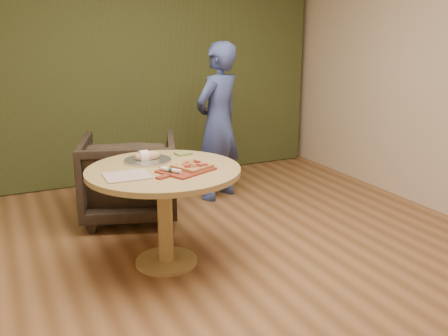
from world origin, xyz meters
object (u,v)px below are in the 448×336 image
pizza_paddle (185,170)px  serving_tray (148,160)px  flatbread_pizza (193,166)px  person_standing (218,122)px  pedestal_table (164,187)px  armchair (129,173)px  bread_roll (146,156)px  cutlery_roll (171,170)px

pizza_paddle → serving_tray: serving_tray is taller
flatbread_pizza → serving_tray: bearing=121.6°
person_standing → pedestal_table: bearing=24.3°
pizza_paddle → person_standing: size_ratio=0.30×
pizza_paddle → flatbread_pizza: (0.06, 0.02, 0.02)m
pizza_paddle → armchair: 1.24m
pizza_paddle → bread_roll: size_ratio=2.45×
flatbread_pizza → person_standing: size_ratio=0.18×
cutlery_roll → pedestal_table: bearing=57.4°
pedestal_table → person_standing: (1.00, 1.22, 0.19)m
cutlery_roll → bread_roll: size_ratio=0.93×
person_standing → pizza_paddle: bearing=30.6°
bread_roll → person_standing: person_standing is taller
pedestal_table → pizza_paddle: size_ratio=2.36×
flatbread_pizza → serving_tray: 0.42m
pedestal_table → bread_roll: (-0.05, 0.23, 0.18)m
cutlery_roll → pizza_paddle: bearing=-20.7°
pedestal_table → person_standing: person_standing is taller
serving_tray → bread_roll: (-0.01, 0.00, 0.04)m
pizza_paddle → armchair: bearing=70.5°
pedestal_table → armchair: armchair is taller
cutlery_roll → serving_tray: 0.40m
serving_tray → person_standing: person_standing is taller
serving_tray → armchair: (0.06, 0.82, -0.33)m
flatbread_pizza → cutlery_roll: 0.18m
flatbread_pizza → bread_roll: size_ratio=1.51×
pizza_paddle → bread_roll: (-0.17, 0.38, 0.04)m
cutlery_roll → serving_tray: bearing=63.5°
cutlery_roll → armchair: bearing=56.5°
pedestal_table → cutlery_roll: cutlery_roll is taller
flatbread_pizza → armchair: (-0.16, 1.18, -0.35)m
bread_roll → person_standing: size_ratio=0.12×
pizza_paddle → cutlery_roll: (-0.11, -0.02, 0.02)m
pizza_paddle → bread_roll: 0.41m
flatbread_pizza → armchair: armchair is taller
pizza_paddle → cutlery_roll: cutlery_roll is taller
armchair → person_standing: bearing=-152.2°
pedestal_table → flatbread_pizza: (0.18, -0.13, 0.17)m
pizza_paddle → serving_tray: 0.41m
flatbread_pizza → serving_tray: flatbread_pizza is taller
serving_tray → armchair: 0.88m
armchair → cutlery_roll: bearing=107.3°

